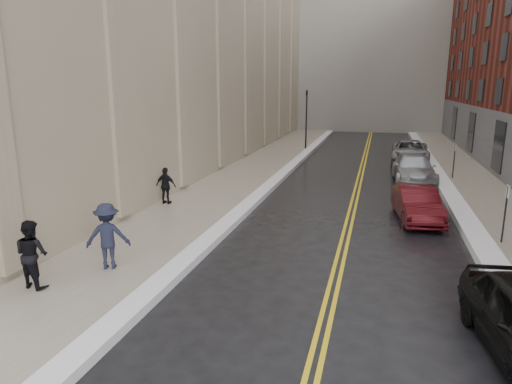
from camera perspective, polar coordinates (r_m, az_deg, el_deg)
The scene contains 16 objects.
ground at distance 11.18m, azimuth -5.45°, elevation -16.76°, with size 160.00×160.00×0.00m, color black.
sidewalk_left at distance 26.85m, azimuth -2.54°, elevation 1.39°, with size 4.00×64.00×0.15m, color gray.
sidewalk_right at distance 26.22m, azimuth 26.85°, elevation -0.34°, with size 3.00×64.00×0.15m, color gray.
lane_stripe_a at distance 25.68m, azimuth 12.26°, elevation 0.38°, with size 0.12×64.00×0.01m, color gold.
lane_stripe_b at distance 25.67m, azimuth 12.80°, elevation 0.35°, with size 0.12×64.00×0.01m, color gold.
snow_ridge_left at distance 26.25m, azimuth 2.25°, elevation 1.24°, with size 0.70×60.80×0.26m, color white.
snow_ridge_right at distance 25.88m, azimuth 22.87°, elevation 0.06°, with size 0.85×60.80×0.30m, color white.
traffic_signal at distance 39.59m, azimuth 6.32°, elevation 9.54°, with size 0.18×0.15×5.20m.
parking_sign_near at distance 18.10m, azimuth 28.73°, elevation -1.93°, with size 0.06×0.35×2.23m.
parking_sign_far at distance 29.67m, azimuth 23.54°, elevation 3.95°, with size 0.06×0.35×2.23m.
car_maroon at distance 20.34m, azimuth 19.47°, elevation -1.37°, with size 1.52×4.35×1.43m, color #450C10.
car_silver_near at distance 28.16m, azimuth 19.12°, elevation 2.73°, with size 2.25×5.53×1.60m, color #979A9E.
car_silver_far at distance 35.88m, azimuth 18.69°, elevation 4.86°, with size 2.61×5.67×1.58m, color gray.
pedestrian_a at distance 13.92m, azimuth -26.23°, elevation -6.94°, with size 0.92×0.72×1.90m, color black.
pedestrian_b at distance 14.46m, azimuth -18.05°, elevation -5.24°, with size 1.30×0.75×2.02m, color black.
pedestrian_c at distance 21.62m, azimuth -11.19°, elevation 0.78°, with size 1.01×0.42×1.72m, color black.
Camera 1 is at (3.50, -9.04, 5.58)m, focal length 32.00 mm.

